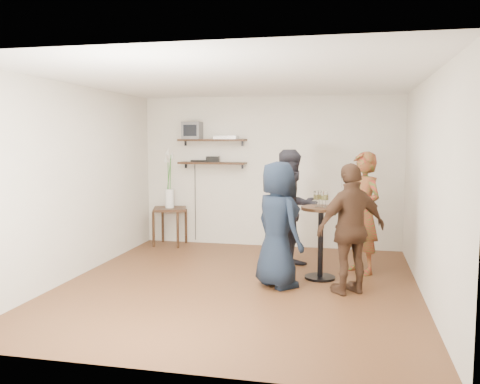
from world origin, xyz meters
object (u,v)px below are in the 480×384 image
person_navy (278,225)px  person_brown (351,229)px  crt_monitor (193,131)px  dvd_deck (226,137)px  drinks_table (321,233)px  radio (213,159)px  side_table (170,214)px  person_plaid (363,213)px  person_dark (292,209)px

person_navy → person_brown: size_ratio=1.01×
crt_monitor → person_brown: crt_monitor is taller
dvd_deck → crt_monitor: bearing=180.0°
drinks_table → person_navy: 0.72m
radio → person_brown: bearing=-45.2°
person_brown → side_table: bearing=-69.7°
crt_monitor → person_navy: (1.84, -2.31, -1.22)m
side_table → person_navy: 3.07m
drinks_table → person_navy: bearing=-136.5°
radio → person_plaid: (2.55, -1.39, -0.67)m
crt_monitor → person_dark: crt_monitor is taller
crt_monitor → person_plaid: crt_monitor is taller
person_navy → drinks_table: bearing=-90.0°
side_table → drinks_table: bearing=-30.9°
person_plaid → dvd_deck: bearing=-159.2°
person_plaid → person_brown: person_plaid is taller
person_dark → dvd_deck: bearing=96.0°
person_dark → person_brown: person_dark is taller
drinks_table → person_plaid: person_plaid is taller
person_dark → person_navy: bearing=-133.0°
dvd_deck → person_brown: (2.15, -2.40, -1.10)m
drinks_table → person_navy: size_ratio=0.61×
dvd_deck → person_brown: size_ratio=0.25×
side_table → drinks_table: size_ratio=0.71×
crt_monitor → radio: 0.62m
side_table → person_plaid: bearing=-20.0°
radio → person_plaid: person_plaid is taller
side_table → person_dark: 2.55m
dvd_deck → person_plaid: 2.89m
dvd_deck → drinks_table: bearing=-46.2°
dvd_deck → person_dark: dvd_deck is taller
person_plaid → person_navy: (-1.06, -0.92, -0.05)m
drinks_table → person_brown: (0.40, -0.58, 0.17)m
crt_monitor → person_navy: size_ratio=0.20×
person_plaid → person_navy: size_ratio=1.06×
person_plaid → person_navy: person_plaid is taller
person_navy → person_dark: bearing=-47.0°
person_dark → crt_monitor: bearing=106.7°
crt_monitor → drinks_table: size_ratio=0.33×
drinks_table → person_dark: 0.74m
person_navy → radio: bearing=-10.8°
side_table → person_navy: (2.22, -2.12, 0.24)m
side_table → crt_monitor: bearing=27.2°
side_table → person_brown: person_brown is taller
crt_monitor → person_brown: (2.75, -2.40, -1.22)m
side_table → drinks_table: (2.73, -1.63, 0.07)m
person_dark → person_brown: size_ratio=1.08×
radio → drinks_table: (1.99, -1.82, -0.89)m
crt_monitor → drinks_table: 3.29m
dvd_deck → side_table: bearing=-168.9°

